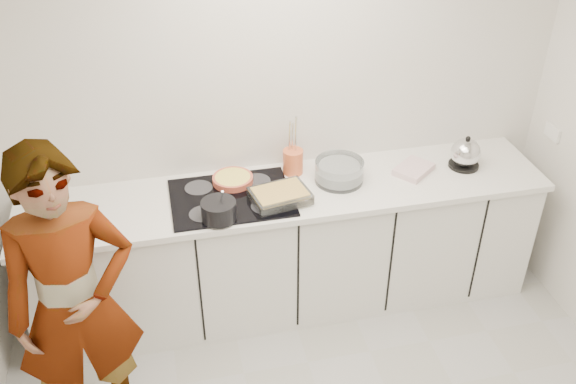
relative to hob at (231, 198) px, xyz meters
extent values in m
cube|color=silver|center=(0.35, 0.34, 0.38)|extent=(3.60, 0.00, 2.60)
cube|color=white|center=(2.14, 0.07, 0.15)|extent=(0.02, 0.15, 0.09)
cube|color=white|center=(0.35, 0.02, -0.48)|extent=(3.20, 0.58, 0.87)
cube|color=white|center=(0.35, 0.02, -0.03)|extent=(3.24, 0.64, 0.04)
cube|color=black|center=(0.00, 0.00, 0.00)|extent=(0.72, 0.54, 0.01)
cylinder|color=#CD563D|center=(0.03, 0.15, 0.03)|extent=(0.27, 0.27, 0.04)
cylinder|color=#FFE45B|center=(0.03, 0.15, 0.04)|extent=(0.23, 0.23, 0.01)
cylinder|color=black|center=(-0.10, -0.20, 0.06)|extent=(0.21, 0.21, 0.11)
cylinder|color=silver|center=(-0.08, -0.18, 0.11)|extent=(0.03, 0.08, 0.17)
cube|color=silver|center=(0.28, -0.10, 0.04)|extent=(0.37, 0.30, 0.06)
cube|color=#D9B660|center=(0.28, -0.10, 0.06)|extent=(0.33, 0.26, 0.02)
cylinder|color=silver|center=(0.68, 0.05, 0.06)|extent=(0.37, 0.37, 0.14)
cylinder|color=white|center=(0.68, 0.05, 0.04)|extent=(0.31, 0.31, 0.06)
cube|color=white|center=(1.18, 0.04, 0.01)|extent=(0.30, 0.29, 0.04)
cylinder|color=black|center=(1.52, 0.04, 0.00)|extent=(0.23, 0.23, 0.02)
sphere|color=silver|center=(1.52, 0.04, 0.10)|extent=(0.22, 0.22, 0.19)
sphere|color=black|center=(1.52, 0.04, 0.20)|extent=(0.04, 0.04, 0.03)
cylinder|color=#E16436|center=(0.43, 0.21, 0.07)|extent=(0.17, 0.17, 0.16)
imported|color=white|center=(-0.88, -0.70, -0.04)|extent=(0.71, 0.54, 1.75)
camera|label=1|loc=(-0.36, -3.16, 2.15)|focal=40.00mm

